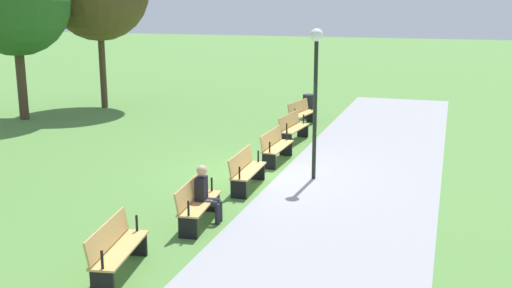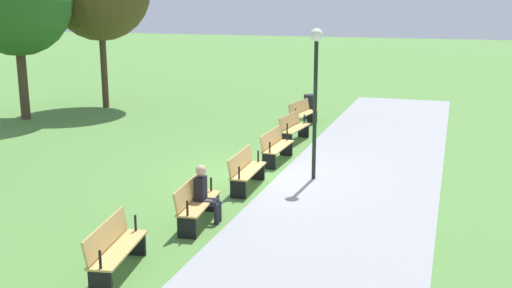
{
  "view_description": "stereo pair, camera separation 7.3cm",
  "coord_description": "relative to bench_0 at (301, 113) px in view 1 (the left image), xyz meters",
  "views": [
    {
      "loc": [
        14.78,
        4.48,
        4.47
      ],
      "look_at": [
        0.0,
        -0.25,
        0.8
      ],
      "focal_mm": 43.09,
      "sensor_mm": 36.0,
      "label": 1
    },
    {
      "loc": [
        14.76,
        4.55,
        4.47
      ],
      "look_at": [
        0.0,
        -0.25,
        0.8
      ],
      "focal_mm": 43.09,
      "sensor_mm": 36.0,
      "label": 2
    }
  ],
  "objects": [
    {
      "name": "bench_1",
      "position": [
        2.58,
        0.34,
        0.0
      ],
      "size": [
        1.74,
        0.64,
        0.89
      ],
      "rotation": [
        0.0,
        0.0,
        -0.1
      ],
      "color": "tan",
      "rests_on": "ground"
    },
    {
      "name": "bench_0",
      "position": [
        0.0,
        0.0,
        0.0
      ],
      "size": [
        1.76,
        0.75,
        0.89
      ],
      "rotation": [
        0.0,
        0.0,
        -0.16
      ],
      "color": "tan",
      "rests_on": "ground"
    },
    {
      "name": "bench_5",
      "position": [
        12.96,
        -0.0,
        0.0
      ],
      "size": [
        1.76,
        0.75,
        0.89
      ],
      "rotation": [
        0.0,
        0.0,
        0.16
      ],
      "color": "tan",
      "rests_on": "ground"
    },
    {
      "name": "bench_2",
      "position": [
        5.18,
        0.51,
        0.0
      ],
      "size": [
        1.72,
        0.53,
        0.89
      ],
      "rotation": [
        0.0,
        0.0,
        -0.03
      ],
      "color": "tan",
      "rests_on": "ground"
    },
    {
      "name": "trash_bin",
      "position": [
        -1.55,
        -0.09,
        -0.02
      ],
      "size": [
        0.46,
        0.46,
        0.91
      ],
      "primitive_type": "cylinder",
      "color": "black",
      "rests_on": "ground"
    },
    {
      "name": "person_seated",
      "position": [
        10.2,
        0.47,
        0.17
      ],
      "size": [
        0.36,
        0.54,
        1.2
      ],
      "rotation": [
        0.0,
        0.0,
        0.1
      ],
      "color": "black",
      "rests_on": "ground"
    },
    {
      "name": "path_paving",
      "position": [
        6.48,
        2.98,
        -0.47
      ],
      "size": [
        27.59,
        4.06,
        0.01
      ],
      "primitive_type": "cube",
      "color": "#939399",
      "rests_on": "ground"
    },
    {
      "name": "ground_plane",
      "position": [
        6.48,
        0.6,
        -0.47
      ],
      "size": [
        120.0,
        120.0,
        0.0
      ],
      "primitive_type": "plane",
      "color": "#54843D"
    },
    {
      "name": "bench_4",
      "position": [
        10.38,
        0.34,
        0.0
      ],
      "size": [
        1.74,
        0.64,
        0.89
      ],
      "rotation": [
        0.0,
        0.0,
        0.1
      ],
      "color": "tan",
      "rests_on": "ground"
    },
    {
      "name": "tree_2",
      "position": [
        2.0,
        -10.37,
        3.91
      ],
      "size": [
        4.01,
        4.01,
        6.4
      ],
      "color": "#4C3828",
      "rests_on": "ground"
    },
    {
      "name": "bench_3",
      "position": [
        7.78,
        0.51,
        0.0
      ],
      "size": [
        1.72,
        0.53,
        0.89
      ],
      "rotation": [
        0.0,
        0.0,
        0.03
      ],
      "color": "tan",
      "rests_on": "ground"
    },
    {
      "name": "lamp_post",
      "position": [
        6.48,
        1.89,
        2.18
      ],
      "size": [
        0.32,
        0.32,
        3.78
      ],
      "color": "black",
      "rests_on": "ground"
    }
  ]
}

